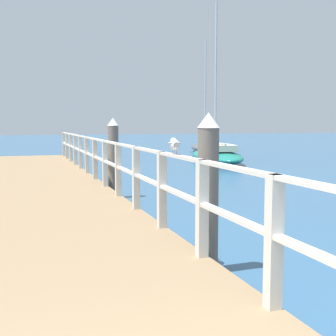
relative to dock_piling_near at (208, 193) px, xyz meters
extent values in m
cube|color=#846B4C|center=(-1.83, 6.26, -0.85)|extent=(3.06, 21.75, 0.44)
cube|color=beige|center=(-0.38, -2.27, -0.06)|extent=(0.12, 0.12, 1.13)
cube|color=beige|center=(-0.38, -0.72, -0.06)|extent=(0.12, 0.12, 1.13)
cube|color=beige|center=(-0.38, 0.83, -0.06)|extent=(0.12, 0.12, 1.13)
cube|color=beige|center=(-0.38, 2.38, -0.06)|extent=(0.12, 0.12, 1.13)
cube|color=beige|center=(-0.38, 3.93, -0.06)|extent=(0.12, 0.12, 1.13)
cube|color=beige|center=(-0.38, 5.48, -0.06)|extent=(0.12, 0.12, 1.13)
cube|color=beige|center=(-0.38, 7.03, -0.06)|extent=(0.12, 0.12, 1.13)
cube|color=beige|center=(-0.38, 8.58, -0.06)|extent=(0.12, 0.12, 1.13)
cube|color=beige|center=(-0.38, 10.13, -0.06)|extent=(0.12, 0.12, 1.13)
cube|color=beige|center=(-0.38, 11.68, -0.06)|extent=(0.12, 0.12, 1.13)
cube|color=beige|center=(-0.38, 13.23, -0.06)|extent=(0.12, 0.12, 1.13)
cube|color=beige|center=(-0.38, 14.78, -0.06)|extent=(0.12, 0.12, 1.13)
cube|color=beige|center=(-0.38, 16.33, -0.06)|extent=(0.12, 0.12, 1.13)
cube|color=beige|center=(-0.38, 6.26, 0.48)|extent=(0.10, 20.15, 0.04)
cube|color=beige|center=(-0.38, 6.26, -0.01)|extent=(0.10, 20.15, 0.04)
cylinder|color=#6B6056|center=(0.00, 0.00, -0.11)|extent=(0.28, 0.28, 1.92)
cone|color=white|center=(0.00, 0.00, 0.95)|extent=(0.29, 0.29, 0.20)
cylinder|color=#6B6056|center=(0.00, 6.36, -0.11)|extent=(0.28, 0.28, 1.92)
cone|color=white|center=(0.00, 6.36, 0.95)|extent=(0.29, 0.29, 0.20)
ellipsoid|color=white|center=(-0.38, 0.25, 0.62)|extent=(0.19, 0.30, 0.15)
sphere|color=white|center=(-0.34, 0.42, 0.67)|extent=(0.09, 0.09, 0.09)
cone|color=gold|center=(-0.32, 0.49, 0.67)|extent=(0.04, 0.05, 0.02)
cone|color=#939399|center=(-0.42, 0.09, 0.63)|extent=(0.09, 0.09, 0.07)
ellipsoid|color=#939399|center=(-0.38, 0.25, 0.65)|extent=(0.22, 0.26, 0.04)
cylinder|color=tan|center=(-0.41, 0.25, 0.52)|extent=(0.01, 0.01, 0.05)
cylinder|color=tan|center=(-0.36, 0.24, 0.52)|extent=(0.01, 0.01, 0.05)
ellipsoid|color=#4C4C51|center=(9.76, 23.24, -0.77)|extent=(2.96, 5.82, 0.61)
cylinder|color=#B2B2B7|center=(9.82, 23.51, 3.06)|extent=(0.10, 0.10, 7.04)
cylinder|color=#B2B2B7|center=(9.61, 22.56, -0.11)|extent=(0.50, 1.92, 0.08)
cube|color=beige|center=(9.62, 22.59, -0.31)|extent=(1.41, 2.17, 0.30)
ellipsoid|color=#197266|center=(7.05, 15.41, -0.74)|extent=(3.35, 6.60, 0.66)
cylinder|color=#B2B2B7|center=(7.11, 15.72, 3.25)|extent=(0.10, 0.10, 7.31)
cylinder|color=#B2B2B7|center=(6.90, 14.63, -0.06)|extent=(0.51, 2.18, 0.08)
cube|color=beige|center=(6.90, 14.67, -0.26)|extent=(1.63, 2.46, 0.30)
camera|label=1|loc=(-2.35, -5.48, 0.91)|focal=48.56mm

